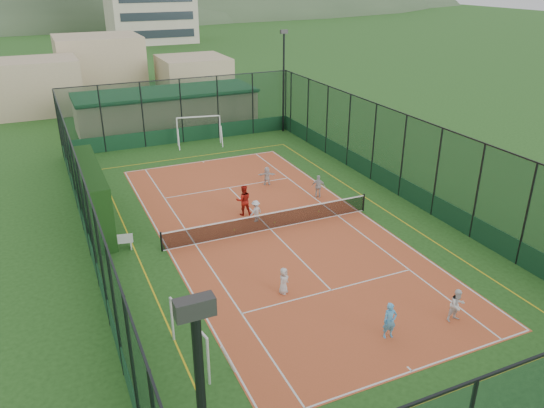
{
  "coord_description": "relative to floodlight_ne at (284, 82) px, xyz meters",
  "views": [
    {
      "loc": [
        -10.2,
        -22.9,
        12.58
      ],
      "look_at": [
        0.33,
        0.52,
        1.2
      ],
      "focal_mm": 35.0,
      "sensor_mm": 36.0,
      "label": 1
    }
  ],
  "objects": [
    {
      "name": "hedge_left",
      "position": [
        -16.9,
        -12.06,
        -2.47
      ],
      "size": [
        1.13,
        7.56,
        3.31
      ],
      "primitive_type": "cube",
      "color": "black",
      "rests_on": "ground"
    },
    {
      "name": "clubhouse",
      "position": [
        -8.6,
        5.4,
        -2.55
      ],
      "size": [
        15.2,
        7.2,
        3.15
      ],
      "primitive_type": null,
      "color": "tan",
      "rests_on": "ground"
    },
    {
      "name": "child_far_back",
      "position": [
        -6.2,
        -10.69,
        -3.52
      ],
      "size": [
        1.16,
        0.68,
        1.19
      ],
      "primitive_type": "imported",
      "rotation": [
        0.0,
        0.0,
        2.82
      ],
      "color": "silver",
      "rests_on": "court_slab"
    },
    {
      "name": "court_slab",
      "position": [
        -8.6,
        -16.6,
        -4.12
      ],
      "size": [
        11.17,
        23.97,
        0.01
      ],
      "primitive_type": "cube",
      "color": "#B95429",
      "rests_on": "ground"
    },
    {
      "name": "child_near_right",
      "position": [
        -5.24,
        -26.82,
        -3.42
      ],
      "size": [
        0.69,
        0.54,
        1.38
      ],
      "primitive_type": "imported",
      "rotation": [
        0.0,
        0.0,
        -0.03
      ],
      "color": "white",
      "rests_on": "court_slab"
    },
    {
      "name": "child_far_left",
      "position": [
        -8.93,
        -15.4,
        -3.5
      ],
      "size": [
        0.9,
        0.72,
        1.22
      ],
      "primitive_type": "imported",
      "rotation": [
        0.0,
        0.0,
        3.52
      ],
      "color": "silver",
      "rests_on": "court_slab"
    },
    {
      "name": "child_near_mid",
      "position": [
        -8.24,
        -26.6,
        -3.39
      ],
      "size": [
        0.58,
        0.43,
        1.45
      ],
      "primitive_type": "imported",
      "rotation": [
        0.0,
        0.0,
        -0.17
      ],
      "color": "#55B2F1",
      "rests_on": "court_slab"
    },
    {
      "name": "tennis_balls",
      "position": [
        -8.31,
        -15.26,
        -4.08
      ],
      "size": [
        6.32,
        1.36,
        0.07
      ],
      "color": "#CCE033",
      "rests_on": "court_slab"
    },
    {
      "name": "distant_hills",
      "position": [
        -8.6,
        133.4,
        -4.12
      ],
      "size": [
        200.0,
        60.0,
        24.0
      ],
      "primitive_type": null,
      "color": "#384C33",
      "rests_on": "ground"
    },
    {
      "name": "perimeter_fence",
      "position": [
        -8.6,
        -16.6,
        -1.62
      ],
      "size": [
        18.12,
        34.12,
        5.0
      ],
      "primitive_type": null,
      "color": "black",
      "rests_on": "ground"
    },
    {
      "name": "child_far_right",
      "position": [
        -4.21,
        -13.83,
        -3.42
      ],
      "size": [
        0.88,
        0.72,
        1.4
      ],
      "primitive_type": "imported",
      "rotation": [
        0.0,
        0.0,
        2.58
      ],
      "color": "silver",
      "rests_on": "court_slab"
    },
    {
      "name": "coach",
      "position": [
        -9.2,
        -14.3,
        -3.24
      ],
      "size": [
        0.96,
        0.81,
        1.74
      ],
      "primitive_type": "imported",
      "rotation": [
        0.0,
        0.0,
        2.95
      ],
      "color": "#A91A12",
      "rests_on": "court_slab"
    },
    {
      "name": "floodlight_ne",
      "position": [
        0.0,
        0.0,
        0.0
      ],
      "size": [
        0.6,
        0.26,
        8.25
      ],
      "primitive_type": null,
      "color": "black",
      "rests_on": "ground"
    },
    {
      "name": "tennis_net",
      "position": [
        -8.6,
        -16.6,
        -3.59
      ],
      "size": [
        11.67,
        0.12,
        1.06
      ],
      "primitive_type": null,
      "color": "black",
      "rests_on": "ground"
    },
    {
      "name": "ground",
      "position": [
        -8.6,
        -16.6,
        -4.12
      ],
      "size": [
        300.0,
        300.0,
        0.0
      ],
      "primitive_type": "plane",
      "color": "#224C1A",
      "rests_on": "ground"
    },
    {
      "name": "child_near_left",
      "position": [
        -10.54,
        -22.33,
        -3.52
      ],
      "size": [
        0.69,
        0.66,
        1.19
      ],
      "primitive_type": "imported",
      "rotation": [
        0.0,
        0.0,
        0.69
      ],
      "color": "silver",
      "rests_on": "court_slab"
    },
    {
      "name": "white_bench",
      "position": [
        -16.4,
        -15.55,
        -3.66
      ],
      "size": [
        1.69,
        0.78,
        0.92
      ],
      "primitive_type": null,
      "rotation": [
        0.0,
        0.0,
        -0.21
      ],
      "color": "white",
      "rests_on": "ground"
    },
    {
      "name": "futsal_goal_far",
      "position": [
        -7.6,
        -0.69,
        -3.02
      ],
      "size": [
        3.54,
        1.6,
        2.2
      ],
      "primitive_type": null,
      "rotation": [
        0.0,
        0.0,
        -0.18
      ],
      "color": "white",
      "rests_on": "ground"
    },
    {
      "name": "futsal_goal_near",
      "position": [
        -15.34,
        -24.84,
        -3.2
      ],
      "size": [
        2.97,
        1.33,
        1.85
      ],
      "primitive_type": null,
      "rotation": [
        0.0,
        0.0,
        1.75
      ],
      "color": "white",
      "rests_on": "ground"
    }
  ]
}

